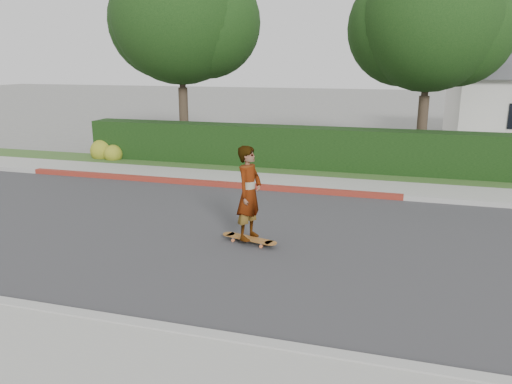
# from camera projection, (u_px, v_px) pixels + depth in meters

# --- Properties ---
(ground) EXTENTS (120.00, 120.00, 0.00)m
(ground) POSITION_uv_depth(u_px,v_px,m) (351.00, 248.00, 10.19)
(ground) COLOR slate
(ground) RESTS_ON ground
(road) EXTENTS (60.00, 8.00, 0.01)m
(road) POSITION_uv_depth(u_px,v_px,m) (351.00, 248.00, 10.19)
(road) COLOR #2D2D30
(road) RESTS_ON ground
(curb_near) EXTENTS (60.00, 0.20, 0.15)m
(curb_near) POSITION_uv_depth(u_px,v_px,m) (318.00, 355.00, 6.37)
(curb_near) COLOR #9E9E99
(curb_near) RESTS_ON ground
(curb_far) EXTENTS (60.00, 0.20, 0.15)m
(curb_far) POSITION_uv_depth(u_px,v_px,m) (366.00, 195.00, 13.98)
(curb_far) COLOR #9E9E99
(curb_far) RESTS_ON ground
(curb_red_section) EXTENTS (12.00, 0.21, 0.15)m
(curb_red_section) POSITION_uv_depth(u_px,v_px,m) (201.00, 183.00, 15.34)
(curb_red_section) COLOR maroon
(curb_red_section) RESTS_ON ground
(sidewalk_far) EXTENTS (60.00, 1.60, 0.12)m
(sidewalk_far) POSITION_uv_depth(u_px,v_px,m) (369.00, 188.00, 14.82)
(sidewalk_far) COLOR gray
(sidewalk_far) RESTS_ON ground
(planting_strip) EXTENTS (60.00, 1.60, 0.10)m
(planting_strip) POSITION_uv_depth(u_px,v_px,m) (372.00, 176.00, 16.30)
(planting_strip) COLOR #2D4C1E
(planting_strip) RESTS_ON ground
(hedge) EXTENTS (15.00, 1.00, 1.50)m
(hedge) POSITION_uv_depth(u_px,v_px,m) (287.00, 148.00, 17.50)
(hedge) COLOR black
(hedge) RESTS_ON ground
(flowering_shrub) EXTENTS (1.40, 1.00, 0.90)m
(flowering_shrub) POSITION_uv_depth(u_px,v_px,m) (106.00, 152.00, 19.08)
(flowering_shrub) COLOR #2D4C19
(flowering_shrub) RESTS_ON ground
(tree_left) EXTENTS (5.99, 5.21, 8.00)m
(tree_left) POSITION_uv_depth(u_px,v_px,m) (182.00, 19.00, 18.95)
(tree_left) COLOR #33261C
(tree_left) RESTS_ON ground
(tree_center) EXTENTS (5.66, 4.84, 7.44)m
(tree_center) POSITION_uv_depth(u_px,v_px,m) (430.00, 25.00, 17.06)
(tree_center) COLOR #33261C
(tree_center) RESTS_ON ground
(skateboard) EXTENTS (1.31, 0.58, 0.12)m
(skateboard) POSITION_uv_depth(u_px,v_px,m) (249.00, 239.00, 10.42)
(skateboard) COLOR #D06B39
(skateboard) RESTS_ON ground
(skateboarder) EXTENTS (0.60, 0.79, 1.95)m
(skateboarder) POSITION_uv_depth(u_px,v_px,m) (249.00, 193.00, 10.16)
(skateboarder) COLOR white
(skateboarder) RESTS_ON skateboard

